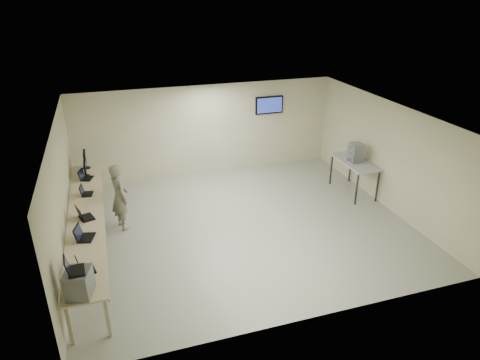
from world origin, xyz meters
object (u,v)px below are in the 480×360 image
object	(u,v)px
workbench	(87,218)
equipment_box	(79,283)
soldier	(120,197)
side_table	(355,164)

from	to	relation	value
workbench	equipment_box	xyz separation A→B (m)	(-0.06, -2.75, 0.30)
workbench	equipment_box	distance (m)	2.77
workbench	soldier	bearing A→B (deg)	47.44
equipment_box	soldier	size ratio (longest dim) A/B	0.27
equipment_box	side_table	distance (m)	8.08
soldier	side_table	size ratio (longest dim) A/B	1.04
equipment_box	soldier	world-z (taller)	soldier
side_table	equipment_box	bearing A→B (deg)	-153.79
workbench	side_table	distance (m)	7.23
equipment_box	side_table	bearing A→B (deg)	40.70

